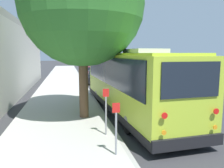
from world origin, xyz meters
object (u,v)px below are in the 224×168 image
parked_sedan_maroon (88,72)px  sign_post_far (106,111)px  parked_sedan_white (85,69)px  shuttle_bus (130,80)px  sign_post_near (116,128)px  parked_sedan_black (96,77)px

parked_sedan_maroon → sign_post_far: size_ratio=2.85×
parked_sedan_white → sign_post_far: sign_post_far is taller
sign_post_far → parked_sedan_maroon: bearing=-4.0°
parked_sedan_maroon → sign_post_far: bearing=171.9°
shuttle_bus → sign_post_far: size_ratio=6.26×
shuttle_bus → sign_post_near: size_ratio=6.84×
shuttle_bus → parked_sedan_white: bearing=-3.1°
sign_post_near → sign_post_far: (1.61, 0.00, 0.07)m
shuttle_bus → parked_sedan_maroon: size_ratio=2.20×
parked_sedan_black → sign_post_near: (-16.69, 1.65, 0.35)m
parked_sedan_black → sign_post_far: 15.18m
parked_sedan_black → parked_sedan_white: bearing=3.3°
sign_post_near → parked_sedan_white: bearing=-3.3°
sign_post_near → sign_post_far: bearing=0.0°
parked_sedan_black → sign_post_near: size_ratio=2.95×
parked_sedan_white → sign_post_near: (-28.96, 1.65, 0.33)m
shuttle_bus → sign_post_far: (-3.21, 1.82, -0.72)m
parked_sedan_maroon → parked_sedan_white: 6.16m
shuttle_bus → parked_sedan_maroon: bearing=-2.4°
parked_sedan_white → shuttle_bus: bearing=179.5°
sign_post_near → parked_sedan_black: bearing=-5.6°
parked_sedan_white → sign_post_far: (-27.35, 1.65, 0.40)m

